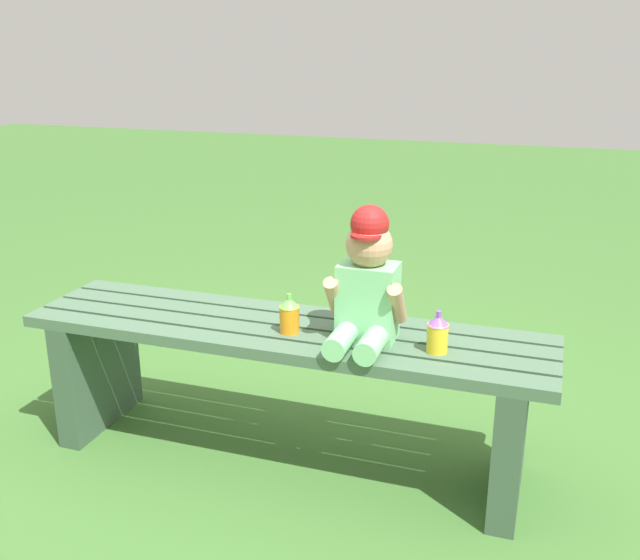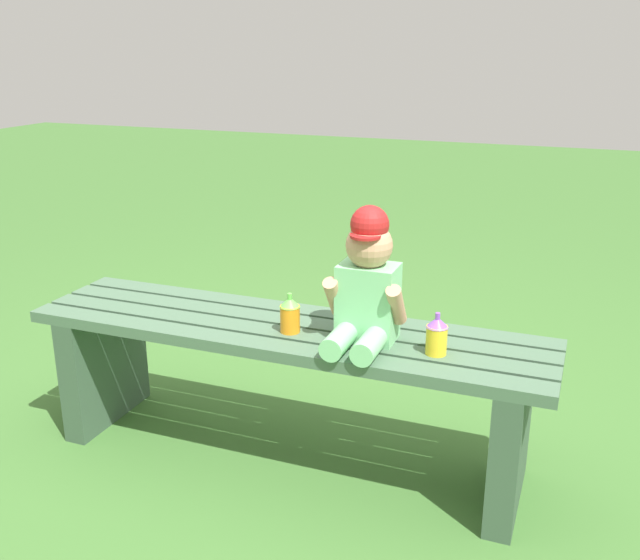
{
  "view_description": "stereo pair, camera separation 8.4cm",
  "coord_description": "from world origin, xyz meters",
  "px_view_note": "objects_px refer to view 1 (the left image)",
  "views": [
    {
      "loc": [
        0.77,
        -1.93,
        1.31
      ],
      "look_at": [
        0.14,
        -0.05,
        0.65
      ],
      "focal_mm": 40.27,
      "sensor_mm": 36.0,
      "label": 1
    },
    {
      "loc": [
        0.85,
        -1.9,
        1.31
      ],
      "look_at": [
        0.14,
        -0.05,
        0.65
      ],
      "focal_mm": 40.27,
      "sensor_mm": 36.0,
      "label": 2
    }
  ],
  "objects_px": {
    "park_bench": "(285,369)",
    "child_figure": "(367,283)",
    "sippy_cup_right": "(438,333)",
    "sippy_cup_left": "(289,314)"
  },
  "relations": [
    {
      "from": "park_bench",
      "to": "child_figure",
      "type": "distance_m",
      "value": 0.43
    },
    {
      "from": "park_bench",
      "to": "child_figure",
      "type": "bearing_deg",
      "value": -5.87
    },
    {
      "from": "child_figure",
      "to": "sippy_cup_right",
      "type": "distance_m",
      "value": 0.25
    },
    {
      "from": "park_bench",
      "to": "sippy_cup_left",
      "type": "bearing_deg",
      "value": -51.66
    },
    {
      "from": "child_figure",
      "to": "sippy_cup_left",
      "type": "bearing_deg",
      "value": -175.69
    },
    {
      "from": "park_bench",
      "to": "sippy_cup_right",
      "type": "height_order",
      "value": "sippy_cup_right"
    },
    {
      "from": "sippy_cup_right",
      "to": "child_figure",
      "type": "bearing_deg",
      "value": 175.3
    },
    {
      "from": "child_figure",
      "to": "sippy_cup_right",
      "type": "height_order",
      "value": "child_figure"
    },
    {
      "from": "child_figure",
      "to": "sippy_cup_left",
      "type": "xyz_separation_m",
      "value": [
        -0.23,
        -0.02,
        -0.12
      ]
    },
    {
      "from": "park_bench",
      "to": "sippy_cup_left",
      "type": "xyz_separation_m",
      "value": [
        0.04,
        -0.05,
        0.21
      ]
    }
  ]
}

